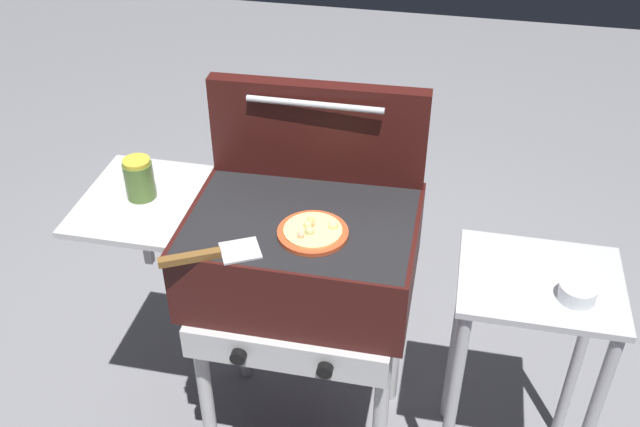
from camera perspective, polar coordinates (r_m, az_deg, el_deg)
The scene contains 8 objects.
ground_plane at distance 2.65m, azimuth -1.10°, elevation -16.20°, with size 8.00×8.00×0.00m, color gray.
grill at distance 2.10m, azimuth -1.74°, elevation -3.48°, with size 0.96×0.53×0.90m.
grill_lid_open at distance 2.10m, azimuth -0.16°, elevation 6.43°, with size 0.63×0.09×0.30m.
pizza_cheese at distance 1.94m, azimuth -0.56°, elevation -1.41°, with size 0.19×0.19×0.04m.
sauce_jar at distance 2.12m, azimuth -13.92°, elevation 2.66°, with size 0.08×0.08×0.12m.
spatula at distance 1.89m, azimuth -8.52°, elevation -3.20°, with size 0.26×0.17×0.02m.
prep_table at distance 2.22m, azimuth 15.86°, elevation -9.42°, with size 0.44×0.36×0.79m.
topping_bowl_near at distance 2.02m, azimuth 19.44°, elevation -5.85°, with size 0.10×0.10×0.04m.
Camera 1 is at (0.37, -1.58, 2.09)m, focal length 41.02 mm.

